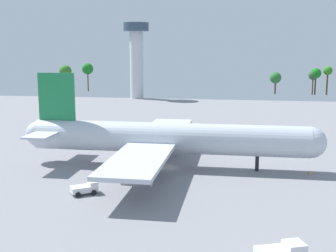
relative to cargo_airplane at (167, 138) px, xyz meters
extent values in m
plane|color=gray|center=(0.27, 0.00, -5.80)|extent=(237.11, 237.11, 0.00)
cylinder|color=silver|center=(0.27, 0.00, 0.11)|extent=(53.85, 5.93, 5.93)
sphere|color=silver|center=(27.19, 0.00, 0.11)|extent=(5.82, 5.82, 5.82)
sphere|color=silver|center=(-26.65, 0.00, 0.11)|extent=(5.04, 5.04, 5.04)
cube|color=#1E7F47|center=(-22.34, 0.00, 7.82)|extent=(7.54, 0.50, 9.50)
cube|color=silver|center=(-23.42, -4.75, 1.00)|extent=(4.85, 8.90, 0.36)
cube|color=silver|center=(-23.42, 4.75, 1.00)|extent=(4.85, 8.90, 0.36)
cube|color=silver|center=(-2.42, -14.11, -0.78)|extent=(9.15, 24.66, 0.70)
cube|color=silver|center=(-2.42, 14.11, -0.78)|extent=(9.15, 24.66, 0.70)
cylinder|color=gray|center=(-1.42, -10.41, -2.38)|extent=(4.75, 2.49, 2.49)
cylinder|color=gray|center=(-1.42, -19.54, -2.38)|extent=(4.75, 2.49, 2.49)
cylinder|color=gray|center=(-1.42, 10.41, -2.38)|extent=(4.75, 2.49, 2.49)
cylinder|color=gray|center=(-1.42, 19.54, -2.38)|extent=(4.75, 2.49, 2.49)
cylinder|color=black|center=(17.50, 0.00, -4.33)|extent=(0.70, 0.70, 2.94)
cylinder|color=black|center=(-2.42, -3.26, -4.33)|extent=(0.70, 0.70, 2.94)
cylinder|color=black|center=(-2.42, 3.26, -4.33)|extent=(0.70, 0.70, 2.94)
cube|color=#333338|center=(-8.04, 31.13, -4.58)|extent=(2.75, 2.46, 1.56)
cube|color=white|center=(-8.83, 33.28, -4.87)|extent=(3.10, 3.40, 0.98)
cylinder|color=black|center=(-9.19, 30.69, -5.36)|extent=(0.56, 0.91, 0.87)
cylinder|color=black|center=(-6.88, 31.53, -5.36)|extent=(0.56, 0.91, 0.87)
cylinder|color=black|center=(-10.16, 33.35, -5.36)|extent=(0.56, 0.91, 0.87)
cylinder|color=black|center=(-7.86, 34.19, -5.36)|extent=(0.56, 0.91, 0.87)
cube|color=white|center=(-9.30, -17.56, -4.60)|extent=(2.34, 2.58, 1.55)
cube|color=white|center=(-11.01, -18.75, -4.90)|extent=(3.64, 3.48, 0.95)
cylinder|color=black|center=(-8.73, -18.64, -5.38)|extent=(0.85, 0.71, 0.84)
cylinder|color=black|center=(-10.11, -16.65, -5.38)|extent=(0.85, 0.71, 0.84)
cylinder|color=black|center=(-10.85, -20.11, -5.38)|extent=(0.85, 0.71, 0.84)
cylinder|color=black|center=(-12.23, -18.12, -5.38)|extent=(0.85, 0.71, 0.84)
cube|color=#B21E19|center=(-20.28, 15.44, -4.45)|extent=(2.24, 2.48, 1.87)
cube|color=#B21E19|center=(-18.66, 16.49, -4.77)|extent=(3.29, 3.16, 1.22)
cylinder|color=black|center=(-20.83, 16.45, -5.38)|extent=(0.85, 0.68, 0.83)
cylinder|color=black|center=(-19.59, 14.52, -5.38)|extent=(0.85, 0.68, 0.83)
cylinder|color=black|center=(-18.83, 17.74, -5.38)|extent=(0.85, 0.68, 0.83)
cylinder|color=black|center=(-17.58, 15.82, -5.38)|extent=(0.85, 0.68, 0.83)
cube|color=white|center=(20.26, -36.94, -4.43)|extent=(2.74, 2.85, 1.84)
cone|color=orange|center=(26.95, -0.89, -5.44)|extent=(0.50, 0.50, 0.71)
cylinder|color=silver|center=(-33.44, 117.99, 9.52)|extent=(6.09, 6.09, 30.63)
cylinder|color=#334756|center=(-33.44, 117.99, 26.73)|extent=(11.58, 11.58, 3.79)
cylinder|color=#51381E|center=(-79.76, 147.18, -1.45)|extent=(0.62, 0.62, 8.69)
sphere|color=#347528|center=(-79.76, 147.18, 4.89)|extent=(6.63, 6.63, 6.63)
cylinder|color=#51381E|center=(-67.17, 147.18, -0.67)|extent=(0.65, 0.65, 10.26)
sphere|color=#1C7720|center=(-67.17, 147.18, 6.28)|extent=(6.05, 6.05, 6.05)
cylinder|color=#51381E|center=(31.37, 147.18, -2.50)|extent=(0.83, 0.83, 6.59)
sphere|color=#2B6E31|center=(31.37, 147.18, 2.51)|extent=(5.72, 5.72, 5.72)
cylinder|color=#51381E|center=(49.55, 147.18, -1.65)|extent=(0.66, 0.66, 8.29)
sphere|color=#30582E|center=(49.55, 147.18, 3.90)|extent=(4.68, 4.68, 4.68)
cylinder|color=#51381E|center=(50.79, 147.18, -1.22)|extent=(0.77, 0.77, 9.16)
sphere|color=#1A751F|center=(50.79, 147.18, 4.91)|extent=(5.17, 5.17, 5.17)
cylinder|color=#51381E|center=(56.40, 147.18, -0.44)|extent=(0.80, 0.80, 10.71)
sphere|color=#328021|center=(56.40, 147.18, 6.25)|extent=(4.44, 4.44, 4.44)
camera|label=1|loc=(13.92, -84.60, 17.52)|focal=47.92mm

